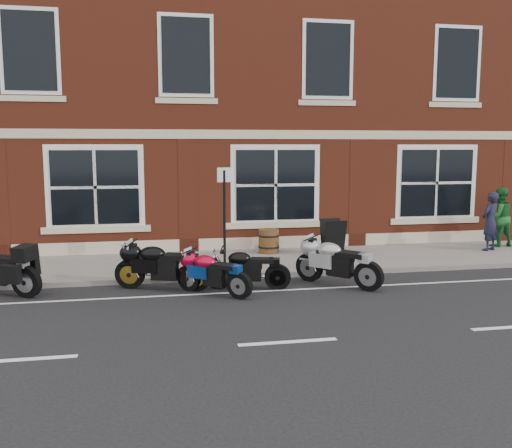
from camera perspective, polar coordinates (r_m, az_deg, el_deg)
The scene contains 13 objects.
ground at distance 12.02m, azimuth -0.29°, elevation -7.03°, with size 80.00×80.00×0.00m, color black.
sidewalk at distance 14.88m, azimuth -2.42°, elevation -3.90°, with size 30.00×3.00×0.12m, color slate.
kerb at distance 13.36m, azimuth -1.42°, elevation -5.25°, with size 30.00×0.16×0.12m, color slate.
pub_building at distance 22.22m, azimuth -5.47°, elevation 15.33°, with size 24.00×12.00×12.00m, color maroon.
moto_sport_red at distance 11.92m, azimuth -4.36°, elevation -4.80°, with size 1.46×1.33×0.84m.
moto_sport_black at distance 12.45m, azimuth -9.48°, elevation -4.01°, with size 2.05×0.83×0.96m.
moto_sport_silver at distance 12.76m, azimuth 8.12°, elevation -3.67°, with size 1.53×1.69×0.97m.
moto_naked_black at distance 12.33m, azimuth -0.99°, elevation -4.37°, with size 1.82×0.56×0.83m.
pedestrian_left at distance 17.46m, azimuth 22.37°, elevation 0.24°, with size 0.61×0.40×1.67m, color black.
pedestrian_right at distance 18.34m, azimuth 23.13°, elevation 0.65°, with size 0.85×0.66×1.75m, color #1B6026.
a_board_sign at distance 15.61m, azimuth 7.70°, elevation -1.34°, with size 0.60×0.40×0.99m, color black, non-canonical shape.
barrel_planter at distance 15.89m, azimuth 1.29°, elevation -1.71°, with size 0.59×0.59×0.66m.
parking_sign at distance 13.67m, azimuth -3.18°, elevation 1.32°, with size 0.34×0.09×2.45m.
Camera 1 is at (-2.13, -11.42, 3.07)m, focal length 40.00 mm.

